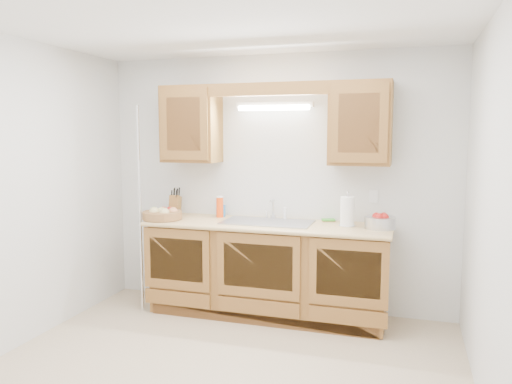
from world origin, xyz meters
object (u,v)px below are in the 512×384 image
(fruit_basket, at_px, (162,214))
(knife_block, at_px, (175,205))
(paper_towel, at_px, (347,212))
(apple_bowl, at_px, (380,222))

(fruit_basket, distance_m, knife_block, 0.28)
(paper_towel, height_order, apple_bowl, paper_towel)
(fruit_basket, xyz_separation_m, paper_towel, (1.77, 0.16, 0.08))
(fruit_basket, distance_m, apple_bowl, 2.07)
(paper_towel, bearing_deg, apple_bowl, -2.45)
(fruit_basket, relative_size, paper_towel, 1.40)
(apple_bowl, bearing_deg, fruit_basket, -175.86)
(knife_block, relative_size, apple_bowl, 1.06)
(apple_bowl, bearing_deg, paper_towel, 177.55)
(knife_block, distance_m, apple_bowl, 2.07)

